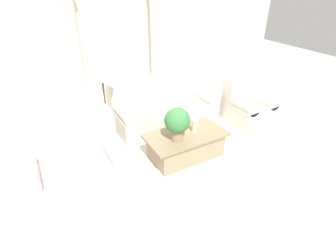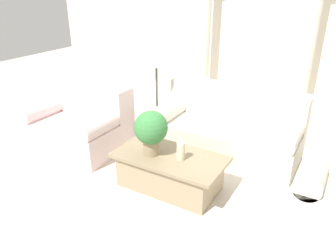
{
  "view_description": "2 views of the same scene",
  "coord_description": "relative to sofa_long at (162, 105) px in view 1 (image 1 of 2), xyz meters",
  "views": [
    {
      "loc": [
        -2.13,
        -3.49,
        2.65
      ],
      "look_at": [
        -0.3,
        -0.22,
        0.47
      ],
      "focal_mm": 28.0,
      "sensor_mm": 36.0,
      "label": 1
    },
    {
      "loc": [
        1.54,
        -3.41,
        2.3
      ],
      "look_at": [
        -0.31,
        -0.26,
        0.67
      ],
      "focal_mm": 35.0,
      "sensor_mm": 36.0,
      "label": 2
    }
  ],
  "objects": [
    {
      "name": "potted_plant",
      "position": [
        -0.46,
        -1.34,
        0.38
      ],
      "size": [
        0.39,
        0.39,
        0.53
      ],
      "color": "#937F60",
      "rests_on": "coffee_table"
    },
    {
      "name": "floor_lamp",
      "position": [
        -1.17,
        -0.08,
        0.84
      ],
      "size": [
        0.36,
        0.36,
        1.4
      ],
      "color": "#4C473D",
      "rests_on": "ground_plane"
    },
    {
      "name": "pillar_candle",
      "position": [
        -0.09,
        -1.29,
        0.18
      ],
      "size": [
        0.1,
        0.1,
        0.21
      ],
      "color": "beige",
      "rests_on": "coffee_table"
    },
    {
      "name": "ground_plane",
      "position": [
        -0.11,
        -0.76,
        -0.36
      ],
      "size": [
        16.0,
        16.0,
        0.0
      ],
      "primitive_type": "plane",
      "color": "beige"
    },
    {
      "name": "column_right",
      "position": [
        0.69,
        1.69,
        0.99
      ],
      "size": [
        0.25,
        0.25,
        2.65
      ],
      "color": "beige",
      "rests_on": "ground_plane"
    },
    {
      "name": "armchair",
      "position": [
        1.53,
        -0.82,
        0.01
      ],
      "size": [
        0.82,
        0.82,
        0.86
      ],
      "color": "beige",
      "rests_on": "ground_plane"
    },
    {
      "name": "sofa_long",
      "position": [
        0.0,
        0.0,
        0.0
      ],
      "size": [
        2.03,
        0.99,
        0.9
      ],
      "color": "beige",
      "rests_on": "ground_plane"
    },
    {
      "name": "loveseat",
      "position": [
        -1.98,
        -0.96,
        0.01
      ],
      "size": [
        1.42,
        0.99,
        0.9
      ],
      "color": "beige",
      "rests_on": "ground_plane"
    },
    {
      "name": "column_left",
      "position": [
        -1.18,
        1.69,
        0.99
      ],
      "size": [
        0.25,
        0.25,
        2.65
      ],
      "color": "beige",
      "rests_on": "ground_plane"
    },
    {
      "name": "coffee_table",
      "position": [
        -0.24,
        -1.27,
        -0.14
      ],
      "size": [
        1.3,
        0.69,
        0.43
      ],
      "color": "#998466",
      "rests_on": "ground_plane"
    },
    {
      "name": "wall_back",
      "position": [
        -0.11,
        2.04,
        1.24
      ],
      "size": [
        10.0,
        0.06,
        3.2
      ],
      "color": "silver",
      "rests_on": "ground_plane"
    }
  ]
}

